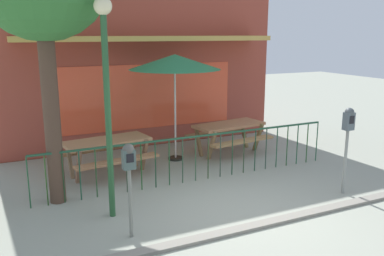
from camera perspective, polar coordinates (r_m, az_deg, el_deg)
The scene contains 10 objects.
ground at distance 7.12m, azimuth 6.90°, elevation -11.85°, with size 40.00×40.00×0.00m, color gray.
pub_storefront at distance 11.05m, azimuth -7.00°, elevation 11.78°, with size 7.65×1.48×5.55m.
patio_fence_front at distance 8.35m, azimuth 0.51°, elevation -3.09°, with size 6.45×0.04×0.97m.
picnic_table_left at distance 8.95m, azimuth -11.75°, elevation -2.62°, with size 1.98×1.61×0.79m.
picnic_table_right at distance 10.36m, azimuth 5.17°, elevation -0.26°, with size 1.97×1.59×0.79m.
patio_umbrella at distance 9.54m, azimuth -2.43°, elevation 9.14°, with size 2.13×2.13×2.52m.
parking_meter_near at distance 6.00m, azimuth -8.80°, elevation -5.24°, with size 0.18×0.17×1.45m.
parking_meter_far at distance 8.08m, azimuth 20.96°, elevation -0.01°, with size 0.18×0.17×1.66m.
street_lamp at distance 6.53m, azimuth -11.90°, elevation 7.09°, with size 0.28×0.28×3.53m.
curb_edge at distance 6.74m, azimuth 9.28°, elevation -13.45°, with size 10.70×0.20×0.11m, color gray.
Camera 1 is at (-3.50, -5.44, 2.99)m, focal length 38.21 mm.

